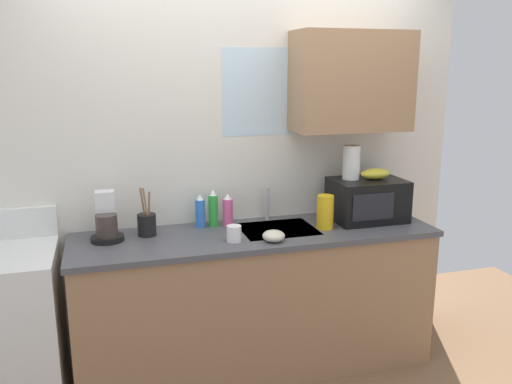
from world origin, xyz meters
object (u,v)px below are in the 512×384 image
object	(u,v)px
stove_range	(5,330)
paper_towel_roll	(351,162)
dish_soap_bottle_green	(213,209)
cereal_canister	(325,212)
utensil_crock	(147,224)
mug_white	(234,234)
small_bowl	(274,236)
dish_soap_bottle_pink	(228,211)
dish_soap_bottle_blue	(200,212)
coffee_maker	(106,222)
banana_bunch	(375,174)
microwave	(367,200)

from	to	relation	value
stove_range	paper_towel_roll	xyz separation A→B (m)	(2.12, 0.10, 0.82)
dish_soap_bottle_green	cereal_canister	distance (m)	0.70
stove_range	dish_soap_bottle_green	bearing A→B (deg)	8.65
utensil_crock	mug_white	bearing A→B (deg)	-28.95
stove_range	small_bowl	world-z (taller)	stove_range
cereal_canister	paper_towel_roll	bearing A→B (deg)	32.01
dish_soap_bottle_pink	small_bowl	distance (m)	0.43
dish_soap_bottle_green	small_bowl	size ratio (longest dim) A/B	1.81
dish_soap_bottle_blue	utensil_crock	xyz separation A→B (m)	(-0.34, -0.08, -0.03)
dish_soap_bottle_blue	small_bowl	bearing A→B (deg)	-48.30
stove_range	utensil_crock	xyz separation A→B (m)	(0.81, 0.12, 0.51)
utensil_crock	coffee_maker	bearing A→B (deg)	-177.15
dish_soap_bottle_pink	utensil_crock	distance (m)	0.51
banana_bunch	cereal_canister	bearing A→B (deg)	-165.62
dish_soap_bottle_pink	cereal_canister	distance (m)	0.61
dish_soap_bottle_pink	dish_soap_bottle_green	world-z (taller)	dish_soap_bottle_green
banana_bunch	mug_white	xyz separation A→B (m)	(-1.00, -0.19, -0.26)
stove_range	dish_soap_bottle_pink	xyz separation A→B (m)	(1.32, 0.18, 0.54)
small_bowl	paper_towel_roll	bearing A→B (deg)	25.64
dish_soap_bottle_green	small_bowl	bearing A→B (deg)	-55.23
banana_bunch	utensil_crock	size ratio (longest dim) A/B	0.68
microwave	coffee_maker	size ratio (longest dim) A/B	1.64
cereal_canister	banana_bunch	bearing A→B (deg)	14.38
banana_bunch	mug_white	distance (m)	1.05
microwave	small_bowl	distance (m)	0.77
microwave	paper_towel_roll	size ratio (longest dim) A/B	2.09
small_bowl	dish_soap_bottle_blue	bearing A→B (deg)	131.70
coffee_maker	stove_range	bearing A→B (deg)	-169.76
coffee_maker	utensil_crock	xyz separation A→B (m)	(0.23, 0.01, -0.03)
banana_bunch	dish_soap_bottle_green	xyz separation A→B (m)	(-1.05, 0.14, -0.19)
dish_soap_bottle_green	utensil_crock	world-z (taller)	utensil_crock
stove_range	paper_towel_roll	world-z (taller)	paper_towel_roll
cereal_canister	small_bowl	size ratio (longest dim) A/B	1.62
banana_bunch	coffee_maker	xyz separation A→B (m)	(-1.69, 0.06, -0.20)
mug_white	small_bowl	xyz separation A→B (m)	(0.22, -0.06, -0.02)
coffee_maker	dish_soap_bottle_blue	bearing A→B (deg)	8.83
stove_range	paper_towel_roll	bearing A→B (deg)	2.60
dish_soap_bottle_blue	utensil_crock	distance (m)	0.35
paper_towel_roll	mug_white	world-z (taller)	paper_towel_roll
paper_towel_roll	microwave	bearing A→B (deg)	-27.38
utensil_crock	small_bowl	distance (m)	0.76
dish_soap_bottle_pink	dish_soap_bottle_blue	world-z (taller)	dish_soap_bottle_blue
microwave	mug_white	bearing A→B (deg)	-168.72
dish_soap_bottle_pink	cereal_canister	bearing A→B (deg)	-22.24
coffee_maker	dish_soap_bottle_blue	distance (m)	0.57
paper_towel_roll	dish_soap_bottle_green	xyz separation A→B (m)	(-0.90, 0.09, -0.27)
mug_white	small_bowl	bearing A→B (deg)	-15.26
microwave	paper_towel_roll	world-z (taller)	paper_towel_roll
dish_soap_bottle_pink	dish_soap_bottle_green	size ratio (longest dim) A/B	0.88
coffee_maker	dish_soap_bottle_pink	size ratio (longest dim) A/B	1.35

